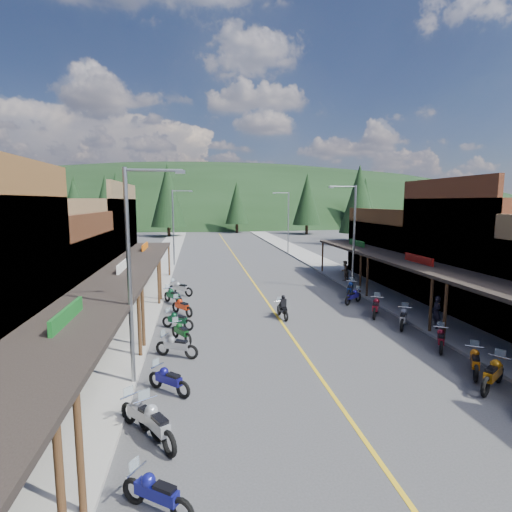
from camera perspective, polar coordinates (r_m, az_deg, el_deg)
name	(u,v)px	position (r m, az deg, el deg)	size (l,w,h in m)	color
ground	(285,327)	(22.23, 4.12, -10.06)	(220.00, 220.00, 0.00)	#38383A
centerline	(243,267)	(41.47, -1.89, -1.64)	(0.15, 90.00, 0.01)	gold
sidewalk_west	(157,269)	(41.39, -13.95, -1.79)	(3.40, 94.00, 0.15)	gray
sidewalk_east	(324,265)	(43.31, 9.63, -1.25)	(3.40, 94.00, 0.15)	gray
shop_west_2	(25,283)	(24.50, -30.14, -3.32)	(10.90, 9.00, 6.20)	#3F2111
shop_west_3	(76,245)	(33.38, -24.28, 1.46)	(10.90, 10.20, 8.20)	brown
shop_east_2	(494,254)	(29.15, 30.87, 0.21)	(10.90, 9.00, 8.20)	#562B19
shop_east_3	(412,251)	(37.11, 21.36, 0.65)	(10.90, 10.20, 6.20)	#4C2D16
streetlight_0	(133,267)	(15.01, -17.15, -1.57)	(2.16, 0.18, 8.00)	gray
streetlight_1	(175,224)	(42.77, -11.55, 4.50)	(2.16, 0.18, 8.00)	gray
streetlight_2	(352,233)	(30.99, 13.60, 3.24)	(2.16, 0.18, 8.00)	gray
streetlight_3	(287,220)	(52.01, 4.48, 5.20)	(2.16, 0.18, 8.00)	gray
ridge_hill	(209,219)	(155.86, -6.76, 5.26)	(310.00, 140.00, 60.00)	black
pine_0	(9,203)	(89.88, -31.83, 6.44)	(5.04, 5.04, 11.00)	black
pine_1	(106,199)	(92.68, -20.69, 7.58)	(5.88, 5.88, 12.50)	black
pine_2	(168,195)	(78.83, -12.47, 8.49)	(6.72, 6.72, 14.00)	black
pine_3	(237,203)	(87.07, -2.77, 7.59)	(5.04, 5.04, 11.00)	black
pine_4	(307,199)	(83.76, 7.32, 8.04)	(5.88, 5.88, 12.50)	black
pine_5	(358,196)	(100.39, 14.35, 8.25)	(6.72, 6.72, 14.00)	black
pine_6	(422,203)	(98.64, 22.63, 7.03)	(5.04, 5.04, 11.00)	black
pine_7	(75,199)	(100.43, -24.46, 7.36)	(5.88, 5.88, 12.50)	black
pine_8	(74,207)	(63.08, -24.57, 6.36)	(4.48, 4.48, 10.00)	black
pine_9	(365,204)	(71.62, 15.26, 7.20)	(4.93, 4.93, 10.80)	black
pine_10	(116,202)	(71.89, -19.31, 7.36)	(5.38, 5.38, 11.60)	black
pine_11	(359,199)	(63.61, 14.50, 7.91)	(5.82, 5.82, 12.40)	black
bike_west_2	(157,491)	(10.33, -14.00, -29.84)	(0.63, 1.89, 1.08)	navy
bike_west_3	(156,422)	(12.52, -14.13, -22.01)	(0.74, 2.23, 1.28)	#A7A8AC
bike_west_4	(142,414)	(13.12, -15.96, -20.83)	(0.69, 2.06, 1.18)	gray
bike_west_5	(169,379)	(15.19, -12.36, -16.73)	(0.65, 1.94, 1.11)	navy
bike_west_6	(177,345)	(18.25, -11.28, -12.35)	(0.67, 2.00, 1.14)	gray
bike_west_7	(181,331)	(20.16, -10.62, -10.49)	(0.62, 1.86, 1.06)	#0E4618
bike_west_8	(178,319)	(22.04, -11.13, -8.87)	(0.63, 1.90, 1.09)	#0A361E
bike_west_9	(182,306)	(24.62, -10.51, -7.00)	(0.67, 2.02, 1.15)	#B22A0C
bike_west_10	(173,295)	(27.33, -11.78, -5.49)	(0.70, 2.11, 1.20)	#0E4626
bike_west_11	(180,287)	(29.60, -10.75, -4.44)	(0.70, 2.10, 1.20)	#AAABB0
bike_east_4	(493,373)	(17.36, 30.77, -14.13)	(0.76, 2.27, 1.30)	#A15C0B
bike_east_5	(475,360)	(18.45, 28.80, -12.94)	(0.68, 2.04, 1.17)	#BF5F0D
bike_east_6	(441,338)	(20.64, 24.90, -10.58)	(0.65, 1.95, 1.12)	maroon
bike_east_7	(404,317)	(23.27, 20.33, -8.16)	(0.71, 2.12, 1.21)	#97979C
bike_east_8	(376,306)	(24.97, 16.74, -6.86)	(0.74, 2.21, 1.26)	maroon
bike_east_9	(353,296)	(27.62, 13.72, -5.53)	(0.64, 1.91, 1.09)	navy
bike_east_10	(350,289)	(29.25, 13.32, -4.55)	(0.77, 2.30, 1.32)	navy
rider_on_bike	(283,309)	(23.64, 3.82, -7.50)	(0.80, 1.94, 1.44)	black
pedestrian_east_a	(436,312)	(23.36, 24.38, -7.28)	(0.63, 0.41, 1.73)	black
pedestrian_east_b	(345,271)	(34.58, 12.54, -2.05)	(0.83, 0.48, 1.71)	brown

